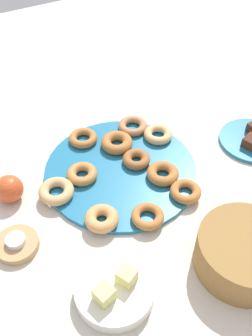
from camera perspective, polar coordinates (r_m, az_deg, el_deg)
The scene contains 21 objects.
ground_plane at distance 1.06m, azimuth -0.80°, elevation -0.59°, with size 2.40×2.40×0.00m, color beige.
donut_plate at distance 1.06m, azimuth -0.80°, elevation -0.36°, with size 0.43×0.43×0.01m, color #1E6B93.
donut_0 at distance 1.03m, azimuth 5.58°, elevation -0.83°, with size 0.09×0.09×0.03m, color #AD6B33.
donut_1 at distance 1.03m, azimuth -6.66°, elevation -0.91°, with size 0.08×0.08×0.03m, color #BC7A3D.
donut_2 at distance 0.93m, azimuth -3.70°, elevation -7.66°, with size 0.08×0.08×0.03m, color tan.
donut_3 at distance 0.99m, azimuth 9.00°, elevation -3.53°, with size 0.08×0.08×0.02m, color #AD6B33.
donut_4 at distance 1.14m, azimuth -6.51°, elevation 4.52°, with size 0.09×0.09×0.02m, color #AD6B33.
donut_5 at distance 1.07m, azimuth 1.45°, elevation 1.47°, with size 0.08×0.08×0.03m, color #995B2D.
donut_6 at distance 1.15m, azimuth 4.87°, elevation 5.08°, with size 0.09×0.09×0.03m, color tan.
donut_7 at distance 1.17m, azimuth 1.02°, elevation 6.38°, with size 0.09×0.09×0.02m, color #B27547.
donut_8 at distance 0.93m, azimuth 3.30°, elevation -7.32°, with size 0.08×0.08×0.02m, color #AD6B33.
donut_9 at distance 1.11m, azimuth -1.40°, elevation 3.86°, with size 0.09×0.09×0.03m, color #AD6B33.
donut_10 at distance 0.99m, azimuth -10.41°, elevation -3.64°, with size 0.09×0.09×0.03m, color tan.
cake_plate at distance 1.21m, azimuth 18.57°, elevation 3.95°, with size 0.20×0.20×0.01m, color #1E6B93.
candle_holder at distance 0.94m, azimuth -16.17°, elevation -11.07°, with size 0.10×0.10×0.02m, color tan.
tealight at distance 0.92m, azimuth -16.39°, elevation -10.46°, with size 0.05×0.05×0.01m, color silver.
basket at distance 0.89m, azimuth 17.44°, elevation -12.17°, with size 0.21×0.21×0.09m, color olive.
fruit_bowl at distance 0.84m, azimuth -1.77°, elevation -18.03°, with size 0.17×0.17×0.03m, color silver.
melon_chunk_left at distance 0.81m, azimuth 0.10°, elevation -16.02°, with size 0.04×0.04×0.04m, color #DBD67A.
melon_chunk_right at distance 0.80m, azimuth -3.36°, elevation -18.56°, with size 0.04×0.04×0.04m, color #DBD67A.
apple at distance 1.02m, azimuth -17.27°, elevation -3.03°, with size 0.07×0.07×0.07m, color #CC4C23.
Camera 1 is at (0.35, 0.65, 0.77)m, focal length 40.26 mm.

